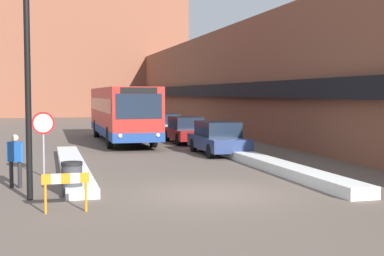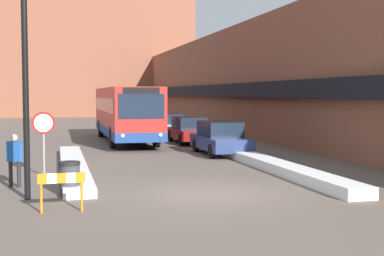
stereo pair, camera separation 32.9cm
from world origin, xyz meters
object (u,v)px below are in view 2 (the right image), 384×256
(city_bus, at_px, (125,112))
(street_lamp, at_px, (34,31))
(parked_car_front, at_px, (220,138))
(parked_car_back, at_px, (169,125))
(pedestrian, at_px, (14,155))
(parked_car_middle, at_px, (189,130))
(construction_barricade, at_px, (61,184))
(stop_sign, at_px, (43,130))
(trash_bin, at_px, (70,178))

(city_bus, xyz_separation_m, street_lamp, (-4.46, -16.65, 2.74))
(street_lamp, bearing_deg, parked_car_front, 48.49)
(parked_car_back, distance_m, pedestrian, 20.40)
(city_bus, height_order, parked_car_middle, city_bus)
(pedestrian, bearing_deg, parked_car_back, 94.03)
(parked_car_middle, height_order, parked_car_back, parked_car_middle)
(parked_car_front, relative_size, pedestrian, 2.77)
(pedestrian, bearing_deg, parked_car_front, 67.79)
(pedestrian, xyz_separation_m, construction_barricade, (1.34, -3.85, -0.30))
(stop_sign, xyz_separation_m, trash_bin, (0.77, -3.79, -1.12))
(parked_car_front, xyz_separation_m, street_lamp, (-7.91, -8.93, 3.72))
(stop_sign, bearing_deg, city_bus, 70.87)
(parked_car_front, xyz_separation_m, parked_car_back, (0.00, 11.56, -0.02))
(parked_car_middle, bearing_deg, construction_barricade, -113.52)
(street_lamp, height_order, trash_bin, street_lamp)
(parked_car_middle, bearing_deg, street_lamp, -117.93)
(parked_car_middle, distance_m, pedestrian, 15.52)
(parked_car_front, xyz_separation_m, pedestrian, (-8.63, -6.92, 0.21))
(construction_barricade, bearing_deg, stop_sign, 95.14)
(parked_car_back, xyz_separation_m, construction_barricade, (-7.29, -22.33, -0.08))
(parked_car_front, bearing_deg, parked_car_back, 90.00)
(parked_car_back, distance_m, stop_sign, 18.24)
(parked_car_front, distance_m, construction_barricade, 13.01)
(parked_car_middle, relative_size, parked_car_back, 1.04)
(stop_sign, height_order, trash_bin, stop_sign)
(parked_car_back, relative_size, pedestrian, 2.69)
(city_bus, bearing_deg, parked_car_middle, -26.80)
(trash_bin, bearing_deg, parked_car_middle, 64.30)
(construction_barricade, bearing_deg, trash_bin, 83.54)
(city_bus, distance_m, stop_sign, 13.35)
(parked_car_middle, height_order, pedestrian, pedestrian)
(trash_bin, relative_size, construction_barricade, 0.86)
(pedestrian, xyz_separation_m, trash_bin, (1.57, -1.76, -0.49))
(trash_bin, bearing_deg, stop_sign, 101.42)
(parked_car_back, bearing_deg, street_lamp, -111.10)
(parked_car_middle, relative_size, pedestrian, 2.79)
(parked_car_front, bearing_deg, pedestrian, -141.25)
(city_bus, bearing_deg, construction_barricade, -101.75)
(stop_sign, bearing_deg, parked_car_middle, 54.26)
(stop_sign, distance_m, pedestrian, 2.28)
(stop_sign, relative_size, construction_barricade, 2.01)
(city_bus, xyz_separation_m, pedestrian, (-5.18, -14.64, -0.77))
(stop_sign, bearing_deg, construction_barricade, -84.86)
(stop_sign, bearing_deg, parked_car_front, 32.00)
(parked_car_front, relative_size, trash_bin, 4.69)
(parked_car_middle, bearing_deg, city_bus, 153.20)
(parked_car_back, bearing_deg, trash_bin, -109.21)
(street_lamp, bearing_deg, construction_barricade, -71.46)
(parked_car_front, xyz_separation_m, trash_bin, (-7.05, -8.68, -0.28))
(trash_bin, bearing_deg, city_bus, 77.59)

